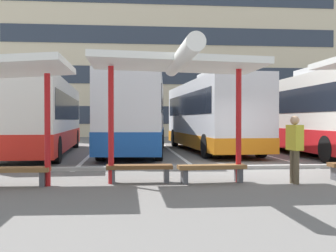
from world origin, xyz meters
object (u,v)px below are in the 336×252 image
Objects in this scene: bench_1 at (15,172)px; waiting_passenger_1 at (295,144)px; bench_3 at (212,169)px; coach_bus_1 at (137,116)px; coach_bus_3 at (304,116)px; bench_2 at (140,169)px; coach_bus_2 at (210,116)px; waiting_shelter_1 at (177,66)px; coach_bus_0 at (43,118)px.

bench_1 is 0.97× the size of waiting_passenger_1.
bench_1 is at bearing -178.40° from bench_3.
coach_bus_1 and coach_bus_3 have the same top height.
coach_bus_3 is 10.85m from bench_3.
bench_2 is (-8.01, -8.61, -1.42)m from coach_bus_3.
waiting_passenger_1 is (2.00, -0.34, 0.63)m from bench_3.
waiting_passenger_1 reaches higher than bench_3.
waiting_passenger_1 is at bearing -90.15° from coach_bus_2.
waiting_shelter_1 is 2.60× the size of waiting_passenger_1.
bench_2 is (-0.90, 0.35, -2.56)m from waiting_shelter_1.
coach_bus_0 is at bearing 114.65° from bench_2.
waiting_passenger_1 reaches higher than bench_2.
waiting_shelter_1 reaches higher than bench_3.
bench_3 is at bearing -57.19° from coach_bus_0.
coach_bus_1 is 0.97× the size of coach_bus_2.
coach_bus_2 is 6.81× the size of bench_2.
coach_bus_0 reaches higher than waiting_passenger_1.
bench_2 is (-3.83, -10.30, -1.45)m from coach_bus_2.
bench_3 is (4.75, 0.13, 0.00)m from bench_1.
coach_bus_1 reaches higher than waiting_shelter_1.
waiting_passenger_1 is at bearing -7.74° from bench_2.
waiting_passenger_1 is (-0.03, -10.81, -0.81)m from coach_bus_2.
waiting_shelter_1 is (5.07, -9.43, 1.25)m from coach_bus_0.
coach_bus_0 reaches higher than bench_3.
coach_bus_0 is 9.56m from bench_1.
coach_bus_0 is 8.09m from coach_bus_2.
coach_bus_3 is at bearing 65.26° from waiting_passenger_1.
coach_bus_1 is at bearing 89.31° from bench_2.
waiting_shelter_1 reaches higher than bench_1.
coach_bus_1 is at bearing 173.98° from coach_bus_3.
coach_bus_0 is 7.25× the size of bench_2.
coach_bus_3 is 2.81× the size of waiting_shelter_1.
coach_bus_0 is 1.09× the size of coach_bus_1.
coach_bus_3 reaches higher than bench_3.
coach_bus_1 reaches higher than waiting_passenger_1.
coach_bus_0 is 7.35× the size of bench_1.
bench_1 is at bearing 179.44° from waiting_shelter_1.
waiting_shelter_1 is 2.72m from bench_3.
bench_2 is at bearing -132.91° from coach_bus_3.
coach_bus_1 is 6.53× the size of waiting_passenger_1.
coach_bus_1 is 2.51× the size of waiting_shelter_1.
coach_bus_2 is at bearing 8.65° from coach_bus_0.
bench_1 is at bearing 178.24° from waiting_passenger_1.
bench_2 is (4.17, -9.08, -1.31)m from coach_bus_0.
coach_bus_2 is at bearing 89.85° from waiting_passenger_1.
coach_bus_0 is 11.09m from bench_3.
coach_bus_2 is at bearing 12.94° from coach_bus_1.
coach_bus_1 reaches higher than bench_1.
waiting_shelter_1 is at bearing 176.66° from waiting_passenger_1.
coach_bus_1 is 10.32m from bench_1.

